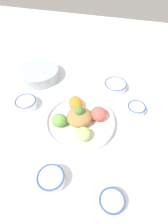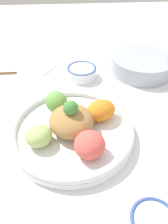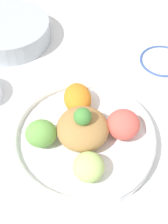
% 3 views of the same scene
% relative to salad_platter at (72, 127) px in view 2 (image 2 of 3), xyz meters
% --- Properties ---
extents(ground_plane, '(2.40, 2.40, 0.00)m').
position_rel_salad_platter_xyz_m(ground_plane, '(-0.03, 0.01, -0.03)').
color(ground_plane, white).
extents(salad_platter, '(0.32, 0.32, 0.11)m').
position_rel_salad_platter_xyz_m(salad_platter, '(0.00, 0.00, 0.00)').
color(salad_platter, white).
rests_on(salad_platter, ground_plane).
extents(sauce_bowl_red, '(0.10, 0.10, 0.04)m').
position_rel_salad_platter_xyz_m(sauce_bowl_red, '(0.04, 0.28, -0.01)').
color(sauce_bowl_red, white).
rests_on(sauce_bowl_red, ground_plane).
extents(rice_bowl_blue, '(0.09, 0.09, 0.04)m').
position_rel_salad_platter_xyz_m(rice_bowl_blue, '(0.14, -0.25, -0.01)').
color(rice_bowl_blue, white).
rests_on(rice_bowl_blue, ground_plane).
extents(side_serving_bowl, '(0.23, 0.23, 0.06)m').
position_rel_salad_platter_xyz_m(side_serving_bowl, '(0.27, 0.31, 0.01)').
color(side_serving_bowl, '#A8B2BC').
rests_on(side_serving_bowl, ground_plane).
extents(serving_spoon_extra, '(0.09, 0.11, 0.01)m').
position_rel_salad_platter_xyz_m(serving_spoon_extra, '(-0.06, 0.36, -0.02)').
color(serving_spoon_extra, beige).
rests_on(serving_spoon_extra, ground_plane).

